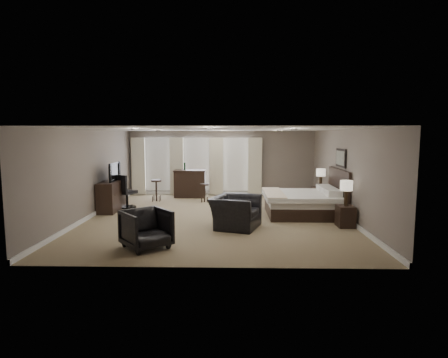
{
  "coord_description": "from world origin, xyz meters",
  "views": [
    {
      "loc": [
        0.47,
        -10.91,
        2.44
      ],
      "look_at": [
        0.2,
        0.4,
        1.1
      ],
      "focal_mm": 30.0,
      "sensor_mm": 36.0,
      "label": 1
    }
  ],
  "objects_px": {
    "armchair_near": "(236,207)",
    "desk_chair": "(127,191)",
    "nightstand_near": "(345,216)",
    "bar_stool_left": "(156,191)",
    "armchair_far": "(146,227)",
    "bar_stool_right": "(205,193)",
    "bed": "(302,192)",
    "bar_counter": "(190,184)",
    "lamp_near": "(346,193)",
    "dresser": "(112,195)",
    "tv": "(112,179)",
    "lamp_far": "(321,178)",
    "nightstand_far": "(320,197)"
  },
  "relations": [
    {
      "from": "bar_stool_left",
      "to": "dresser",
      "type": "bearing_deg",
      "value": -123.56
    },
    {
      "from": "armchair_near",
      "to": "lamp_far",
      "type": "bearing_deg",
      "value": -25.61
    },
    {
      "from": "dresser",
      "to": "tv",
      "type": "distance_m",
      "value": 0.55
    },
    {
      "from": "tv",
      "to": "lamp_far",
      "type": "bearing_deg",
      "value": -83.2
    },
    {
      "from": "lamp_near",
      "to": "armchair_near",
      "type": "bearing_deg",
      "value": -177.19
    },
    {
      "from": "lamp_near",
      "to": "armchair_near",
      "type": "relative_size",
      "value": 0.53
    },
    {
      "from": "nightstand_near",
      "to": "lamp_near",
      "type": "bearing_deg",
      "value": 0.0
    },
    {
      "from": "nightstand_far",
      "to": "armchair_far",
      "type": "distance_m",
      "value": 6.91
    },
    {
      "from": "tv",
      "to": "bar_counter",
      "type": "relative_size",
      "value": 0.84
    },
    {
      "from": "armchair_far",
      "to": "bar_stool_left",
      "type": "xyz_separation_m",
      "value": [
        -0.96,
        5.74,
        -0.07
      ]
    },
    {
      "from": "bar_stool_left",
      "to": "desk_chair",
      "type": "distance_m",
      "value": 1.49
    },
    {
      "from": "bed",
      "to": "armchair_far",
      "type": "xyz_separation_m",
      "value": [
        -3.97,
        -3.46,
        -0.24
      ]
    },
    {
      "from": "bed",
      "to": "tv",
      "type": "relative_size",
      "value": 2.12
    },
    {
      "from": "armchair_far",
      "to": "bed",
      "type": "bearing_deg",
      "value": 1.85
    },
    {
      "from": "bar_stool_left",
      "to": "bar_stool_right",
      "type": "xyz_separation_m",
      "value": [
        1.79,
        -0.16,
        -0.06
      ]
    },
    {
      "from": "armchair_near",
      "to": "bar_stool_right",
      "type": "xyz_separation_m",
      "value": [
        -1.11,
        3.71,
        -0.22
      ]
    },
    {
      "from": "nightstand_near",
      "to": "armchair_near",
      "type": "bearing_deg",
      "value": -177.19
    },
    {
      "from": "nightstand_near",
      "to": "bar_stool_right",
      "type": "bearing_deg",
      "value": 138.47
    },
    {
      "from": "lamp_near",
      "to": "nightstand_near",
      "type": "bearing_deg",
      "value": 0.0
    },
    {
      "from": "lamp_near",
      "to": "bar_stool_right",
      "type": "height_order",
      "value": "lamp_near"
    },
    {
      "from": "armchair_far",
      "to": "bar_counter",
      "type": "bearing_deg",
      "value": 49.23
    },
    {
      "from": "bed",
      "to": "bar_counter",
      "type": "bearing_deg",
      "value": 139.83
    },
    {
      "from": "nightstand_far",
      "to": "nightstand_near",
      "type": "bearing_deg",
      "value": -90.0
    },
    {
      "from": "tv",
      "to": "armchair_near",
      "type": "height_order",
      "value": "armchair_near"
    },
    {
      "from": "nightstand_near",
      "to": "tv",
      "type": "bearing_deg",
      "value": 163.31
    },
    {
      "from": "bar_stool_right",
      "to": "bar_counter",
      "type": "bearing_deg",
      "value": 121.08
    },
    {
      "from": "nightstand_near",
      "to": "armchair_near",
      "type": "distance_m",
      "value": 2.94
    },
    {
      "from": "lamp_near",
      "to": "lamp_far",
      "type": "height_order",
      "value": "lamp_far"
    },
    {
      "from": "nightstand_near",
      "to": "bar_stool_right",
      "type": "xyz_separation_m",
      "value": [
        -4.03,
        3.57,
        0.06
      ]
    },
    {
      "from": "nightstand_near",
      "to": "armchair_near",
      "type": "height_order",
      "value": "armchair_near"
    },
    {
      "from": "armchair_far",
      "to": "desk_chair",
      "type": "height_order",
      "value": "desk_chair"
    },
    {
      "from": "bed",
      "to": "dresser",
      "type": "xyz_separation_m",
      "value": [
        -6.03,
        0.63,
        -0.23
      ]
    },
    {
      "from": "lamp_near",
      "to": "armchair_near",
      "type": "height_order",
      "value": "lamp_near"
    },
    {
      "from": "bar_counter",
      "to": "bar_stool_left",
      "type": "xyz_separation_m",
      "value": [
        -1.14,
        -0.92,
        -0.14
      ]
    },
    {
      "from": "bed",
      "to": "bar_stool_left",
      "type": "height_order",
      "value": "bed"
    },
    {
      "from": "desk_chair",
      "to": "bar_counter",
      "type": "bearing_deg",
      "value": -98.58
    },
    {
      "from": "dresser",
      "to": "desk_chair",
      "type": "relative_size",
      "value": 1.45
    },
    {
      "from": "bed",
      "to": "nightstand_near",
      "type": "relative_size",
      "value": 3.92
    },
    {
      "from": "lamp_near",
      "to": "armchair_near",
      "type": "xyz_separation_m",
      "value": [
        -2.92,
        -0.14,
        -0.35
      ]
    },
    {
      "from": "bar_stool_left",
      "to": "armchair_far",
      "type": "bearing_deg",
      "value": -80.52
    },
    {
      "from": "armchair_near",
      "to": "desk_chair",
      "type": "height_order",
      "value": "desk_chair"
    },
    {
      "from": "nightstand_near",
      "to": "lamp_far",
      "type": "distance_m",
      "value": 2.98
    },
    {
      "from": "bed",
      "to": "nightstand_far",
      "type": "xyz_separation_m",
      "value": [
        0.89,
        1.45,
        -0.38
      ]
    },
    {
      "from": "lamp_near",
      "to": "bar_counter",
      "type": "bearing_deg",
      "value": 135.19
    },
    {
      "from": "nightstand_near",
      "to": "tv",
      "type": "distance_m",
      "value": 7.26
    },
    {
      "from": "lamp_near",
      "to": "lamp_far",
      "type": "xyz_separation_m",
      "value": [
        0.0,
        2.9,
        0.07
      ]
    },
    {
      "from": "bed",
      "to": "bar_stool_right",
      "type": "relative_size",
      "value": 3.28
    },
    {
      "from": "armchair_near",
      "to": "bar_stool_right",
      "type": "height_order",
      "value": "armchair_near"
    },
    {
      "from": "lamp_near",
      "to": "bar_stool_right",
      "type": "relative_size",
      "value": 1.0
    },
    {
      "from": "armchair_near",
      "to": "desk_chair",
      "type": "xyz_separation_m",
      "value": [
        -3.63,
        2.59,
        0.01
      ]
    }
  ]
}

